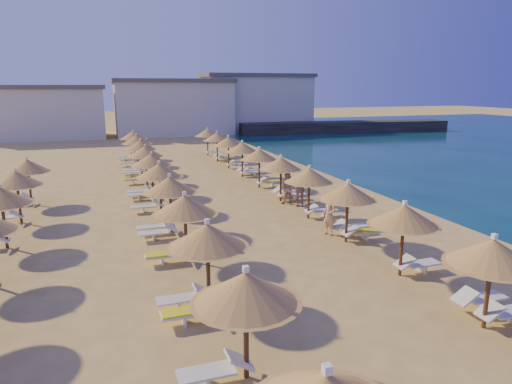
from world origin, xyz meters
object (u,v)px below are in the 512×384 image
object	(u,v)px
jetty	(345,127)
beachgoer_b	(288,189)
beachgoer_c	(300,189)
beachgoer_a	(330,215)
parasol_row_west	(164,178)
parasol_row_east	(294,170)

from	to	relation	value
jetty	beachgoer_b	distance (m)	42.09
jetty	beachgoer_c	distance (m)	42.21
jetty	beachgoer_c	world-z (taller)	beachgoer_c
beachgoer_b	beachgoer_a	bearing A→B (deg)	-48.93
parasol_row_west	beachgoer_b	world-z (taller)	parasol_row_west
jetty	beachgoer_c	bearing A→B (deg)	-116.75
beachgoer_a	beachgoer_b	bearing A→B (deg)	154.48
beachgoer_c	beachgoer_b	xyz separation A→B (m)	(-0.48, 0.46, -0.04)
jetty	beachgoer_b	xyz separation A→B (m)	(-23.32, -35.03, 0.13)
beachgoer_b	parasol_row_west	bearing A→B (deg)	-127.77
beachgoer_b	jetty	bearing A→B (deg)	100.80
parasol_row_west	beachgoer_c	xyz separation A→B (m)	(7.22, 0.46, -1.17)
beachgoer_a	jetty	bearing A→B (deg)	127.55
jetty	parasol_row_east	world-z (taller)	parasol_row_east
parasol_row_west	beachgoer_a	bearing A→B (deg)	-34.94
parasol_row_west	beachgoer_a	world-z (taller)	parasol_row_west
jetty	parasol_row_east	distance (m)	42.91
beachgoer_c	parasol_row_east	bearing A→B (deg)	-113.16
beachgoer_b	beachgoer_c	bearing A→B (deg)	0.69
parasol_row_east	beachgoer_c	size ratio (longest dim) A/B	23.09
jetty	beachgoer_a	bearing A→B (deg)	-114.29
parasol_row_west	beachgoer_a	xyz separation A→B (m)	(6.42, -4.49, -1.21)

